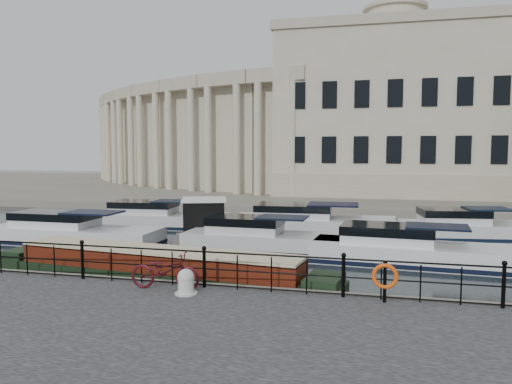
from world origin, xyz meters
TOP-DOWN VIEW (x-y plane):
  - ground_plane at (0.00, 0.00)m, footprint 160.00×160.00m
  - far_bank at (0.00, 39.00)m, footprint 120.00×42.00m
  - railing at (0.00, -2.25)m, footprint 24.14×0.14m
  - civic_building at (-1.00, 34.71)m, footprint 53.55×31.84m
  - bicycle at (-1.02, -2.71)m, footprint 2.09×0.85m
  - mooring_bollard at (-0.26, -3.02)m, footprint 0.63×0.63m
  - life_ring_post at (5.09, -2.55)m, footprint 0.68×0.19m
  - narrowboat at (-2.45, -0.26)m, footprint 13.01×3.26m
  - harbour_hut at (-3.64, 7.84)m, footprint 3.64×3.32m
  - cabin_cruisers at (-0.39, 8.66)m, footprint 26.96×10.24m

SIDE VIEW (x-z plane):
  - ground_plane at x=0.00m, z-range 0.00..0.00m
  - far_bank at x=0.00m, z-range 0.00..0.55m
  - narrowboat at x=-2.45m, z-range -0.37..1.10m
  - cabin_cruisers at x=-0.39m, z-range -0.63..1.36m
  - mooring_bollard at x=-0.26m, z-range 0.53..1.24m
  - harbour_hut at x=-3.64m, z-range -0.14..2.05m
  - bicycle at x=-1.02m, z-range 0.55..1.63m
  - railing at x=0.00m, z-range 0.59..1.81m
  - life_ring_post at x=5.09m, z-range 0.69..1.80m
  - civic_building at x=-1.00m, z-range -1.39..15.46m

